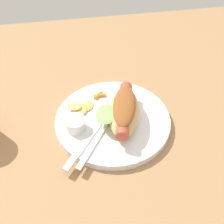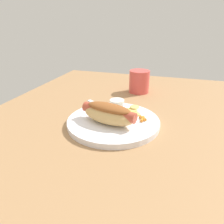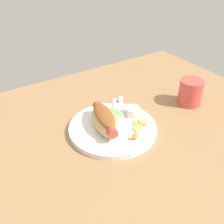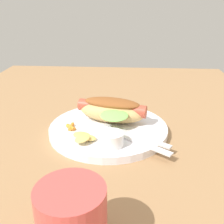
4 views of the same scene
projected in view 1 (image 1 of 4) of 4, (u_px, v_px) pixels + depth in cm
name	position (u px, v px, depth cm)	size (l,w,h in cm)	color
ground_plane	(116.00, 117.00, 81.46)	(120.00, 90.00, 1.80)	#9E754C
plate	(113.00, 122.00, 78.11)	(26.17, 26.17, 1.60)	white
hot_dog	(124.00, 111.00, 75.29)	(11.54, 16.28, 5.52)	tan
sauce_ramekin	(75.00, 124.00, 74.69)	(4.59, 4.59, 2.68)	white
fork	(95.00, 142.00, 72.67)	(9.90, 14.37, 0.40)	silver
knife	(85.00, 143.00, 72.39)	(15.63, 1.40, 0.36)	silver
chips_pile	(81.00, 107.00, 79.42)	(7.22, 5.97, 1.49)	#E1BE61
carrot_garnish	(99.00, 95.00, 82.55)	(3.11, 2.46, 0.87)	orange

